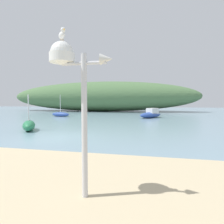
{
  "coord_description": "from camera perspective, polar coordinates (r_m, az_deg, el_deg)",
  "views": [
    {
      "loc": [
        5.51,
        -10.02,
        2.21
      ],
      "look_at": [
        2.27,
        5.87,
        1.25
      ],
      "focal_mm": 28.35,
      "sensor_mm": 36.0,
      "label": 1
    }
  ],
  "objects": [
    {
      "name": "sailboat_centre_water",
      "position": [
        14.9,
        -25.22,
        -3.92
      ],
      "size": [
        2.11,
        2.55,
        2.74
      ],
      "color": "#287A4C",
      "rests_on": "ground"
    },
    {
      "name": "distant_hill",
      "position": [
        40.8,
        -3.74,
        5.0
      ],
      "size": [
        43.41,
        10.26,
        6.72
      ],
      "primitive_type": "ellipsoid",
      "color": "#517547",
      "rests_on": "ground"
    },
    {
      "name": "mast_structure",
      "position": [
        3.86,
        -13.63,
        13.34
      ],
      "size": [
        1.33,
        0.52,
        3.25
      ],
      "color": "silver",
      "rests_on": "beach_sand"
    },
    {
      "name": "seagull_on_radar",
      "position": [
        4.09,
        -15.79,
        22.96
      ],
      "size": [
        0.29,
        0.31,
        0.25
      ],
      "color": "orange",
      "rests_on": "mast_structure"
    },
    {
      "name": "ground_plane",
      "position": [
        11.65,
        -17.11,
        -7.71
      ],
      "size": [
        120.0,
        120.0,
        0.0
      ],
      "primitive_type": "plane",
      "color": "#7A99A8"
    },
    {
      "name": "motorboat_mid_channel",
      "position": [
        24.58,
        12.41,
        -0.67
      ],
      "size": [
        3.55,
        3.8,
        1.31
      ],
      "color": "#2D4C9E",
      "rests_on": "ground"
    },
    {
      "name": "sailboat_near_shore",
      "position": [
        27.15,
        -16.28,
        -0.71
      ],
      "size": [
        3.12,
        1.44,
        3.21
      ],
      "color": "#2D4C9E",
      "rests_on": "ground"
    }
  ]
}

